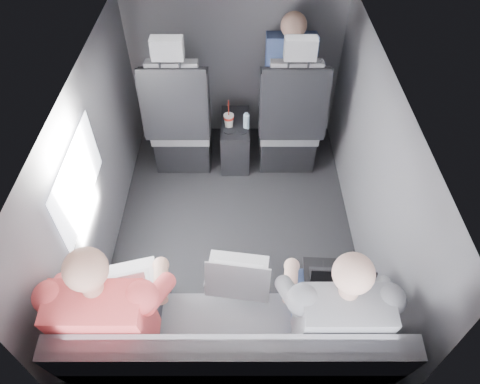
{
  "coord_description": "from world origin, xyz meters",
  "views": [
    {
      "loc": [
        0.04,
        -2.02,
        2.63
      ],
      "look_at": [
        0.04,
        -0.05,
        0.53
      ],
      "focal_mm": 32.0,
      "sensor_mm": 36.0,
      "label": 1
    }
  ],
  "objects_px": {
    "rear_bench": "(233,354)",
    "laptop_black": "(336,280)",
    "front_seat_left": "(181,125)",
    "passenger_front_right": "(289,71)",
    "soda_cup": "(229,120)",
    "laptop_silver": "(237,275)",
    "laptop_white": "(119,289)",
    "front_seat_right": "(289,125)",
    "water_bottle": "(246,121)",
    "passenger_rear_right": "(331,310)",
    "passenger_rear_left": "(118,309)",
    "center_console": "(235,140)"
  },
  "relations": [
    {
      "from": "rear_bench",
      "to": "laptop_black",
      "type": "relative_size",
      "value": 4.75
    },
    {
      "from": "front_seat_left",
      "to": "passenger_front_right",
      "type": "distance_m",
      "value": 1.0
    },
    {
      "from": "front_seat_left",
      "to": "soda_cup",
      "type": "bearing_deg",
      "value": -2.5
    },
    {
      "from": "laptop_silver",
      "to": "passenger_front_right",
      "type": "bearing_deg",
      "value": 77.23
    },
    {
      "from": "front_seat_left",
      "to": "laptop_white",
      "type": "height_order",
      "value": "front_seat_left"
    },
    {
      "from": "front_seat_right",
      "to": "water_bottle",
      "type": "relative_size",
      "value": 8.46
    },
    {
      "from": "passenger_rear_right",
      "to": "passenger_front_right",
      "type": "distance_m",
      "value": 2.07
    },
    {
      "from": "front_seat_left",
      "to": "soda_cup",
      "type": "relative_size",
      "value": 4.9
    },
    {
      "from": "water_bottle",
      "to": "passenger_front_right",
      "type": "relative_size",
      "value": 0.18
    },
    {
      "from": "laptop_black",
      "to": "rear_bench",
      "type": "bearing_deg",
      "value": -154.29
    },
    {
      "from": "rear_bench",
      "to": "passenger_rear_left",
      "type": "distance_m",
      "value": 0.68
    },
    {
      "from": "center_console",
      "to": "front_seat_left",
      "type": "bearing_deg",
      "value": -174.93
    },
    {
      "from": "passenger_rear_right",
      "to": "center_console",
      "type": "bearing_deg",
      "value": 105.22
    },
    {
      "from": "water_bottle",
      "to": "laptop_black",
      "type": "height_order",
      "value": "laptop_black"
    },
    {
      "from": "rear_bench",
      "to": "laptop_silver",
      "type": "relative_size",
      "value": 4.37
    },
    {
      "from": "front_seat_right",
      "to": "laptop_silver",
      "type": "xyz_separation_m",
      "value": [
        -0.42,
        -1.6,
        0.23
      ]
    },
    {
      "from": "water_bottle",
      "to": "laptop_black",
      "type": "distance_m",
      "value": 1.67
    },
    {
      "from": "soda_cup",
      "to": "passenger_rear_left",
      "type": "xyz_separation_m",
      "value": [
        -0.53,
        -1.79,
        0.18
      ]
    },
    {
      "from": "passenger_rear_left",
      "to": "front_seat_left",
      "type": "bearing_deg",
      "value": 85.89
    },
    {
      "from": "laptop_white",
      "to": "passenger_rear_left",
      "type": "distance_m",
      "value": 0.12
    },
    {
      "from": "passenger_rear_right",
      "to": "passenger_front_right",
      "type": "bearing_deg",
      "value": 91.54
    },
    {
      "from": "front_seat_left",
      "to": "laptop_black",
      "type": "height_order",
      "value": "front_seat_left"
    },
    {
      "from": "passenger_rear_right",
      "to": "laptop_white",
      "type": "bearing_deg",
      "value": 173.94
    },
    {
      "from": "laptop_black",
      "to": "passenger_rear_right",
      "type": "bearing_deg",
      "value": -107.47
    },
    {
      "from": "passenger_front_right",
      "to": "laptop_black",
      "type": "bearing_deg",
      "value": -86.68
    },
    {
      "from": "front_seat_left",
      "to": "passenger_rear_right",
      "type": "distance_m",
      "value": 2.05
    },
    {
      "from": "soda_cup",
      "to": "passenger_rear_left",
      "type": "bearing_deg",
      "value": -106.47
    },
    {
      "from": "laptop_white",
      "to": "passenger_rear_left",
      "type": "bearing_deg",
      "value": -81.85
    },
    {
      "from": "soda_cup",
      "to": "water_bottle",
      "type": "height_order",
      "value": "soda_cup"
    },
    {
      "from": "rear_bench",
      "to": "passenger_rear_left",
      "type": "xyz_separation_m",
      "value": [
        -0.58,
        0.09,
        0.33
      ]
    },
    {
      "from": "front_seat_right",
      "to": "rear_bench",
      "type": "height_order",
      "value": "front_seat_right"
    },
    {
      "from": "water_bottle",
      "to": "front_seat_left",
      "type": "bearing_deg",
      "value": 176.38
    },
    {
      "from": "laptop_silver",
      "to": "passenger_rear_left",
      "type": "height_order",
      "value": "passenger_rear_left"
    },
    {
      "from": "front_seat_left",
      "to": "rear_bench",
      "type": "relative_size",
      "value": 0.79
    },
    {
      "from": "passenger_rear_left",
      "to": "soda_cup",
      "type": "bearing_deg",
      "value": 73.53
    },
    {
      "from": "front_seat_left",
      "to": "passenger_rear_right",
      "type": "xyz_separation_m",
      "value": [
        0.95,
        -1.81,
        0.23
      ]
    },
    {
      "from": "front_seat_left",
      "to": "passenger_rear_left",
      "type": "relative_size",
      "value": 1.01
    },
    {
      "from": "rear_bench",
      "to": "laptop_white",
      "type": "height_order",
      "value": "rear_bench"
    },
    {
      "from": "laptop_black",
      "to": "passenger_front_right",
      "type": "xyz_separation_m",
      "value": [
        -0.11,
        1.89,
        0.12
      ]
    },
    {
      "from": "front_seat_right",
      "to": "laptop_black",
      "type": "height_order",
      "value": "front_seat_right"
    },
    {
      "from": "laptop_black",
      "to": "passenger_front_right",
      "type": "bearing_deg",
      "value": 93.32
    },
    {
      "from": "center_console",
      "to": "passenger_rear_left",
      "type": "xyz_separation_m",
      "value": [
        -0.58,
        -1.85,
        0.44
      ]
    },
    {
      "from": "water_bottle",
      "to": "soda_cup",
      "type": "bearing_deg",
      "value": 173.3
    },
    {
      "from": "water_bottle",
      "to": "laptop_black",
      "type": "xyz_separation_m",
      "value": [
        0.46,
        -1.6,
        0.16
      ]
    },
    {
      "from": "laptop_silver",
      "to": "passenger_rear_right",
      "type": "distance_m",
      "value": 0.52
    },
    {
      "from": "water_bottle",
      "to": "laptop_silver",
      "type": "bearing_deg",
      "value": -92.48
    },
    {
      "from": "rear_bench",
      "to": "passenger_rear_right",
      "type": "relative_size",
      "value": 1.31
    },
    {
      "from": "front_seat_right",
      "to": "soda_cup",
      "type": "distance_m",
      "value": 0.51
    },
    {
      "from": "passenger_rear_left",
      "to": "passenger_front_right",
      "type": "relative_size",
      "value": 1.55
    },
    {
      "from": "center_console",
      "to": "soda_cup",
      "type": "distance_m",
      "value": 0.28
    }
  ]
}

